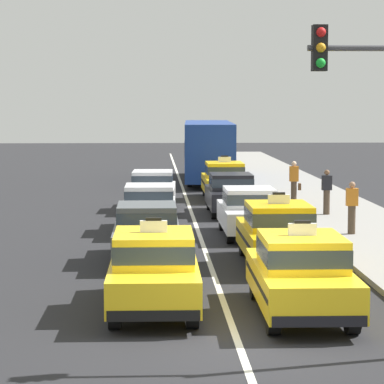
% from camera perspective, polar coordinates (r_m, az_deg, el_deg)
% --- Properties ---
extents(ground_plane, '(160.00, 160.00, 0.00)m').
position_cam_1_polar(ground_plane, '(16.53, 2.91, -9.44)').
color(ground_plane, '#232326').
extents(lane_stripe_left_right, '(0.14, 80.00, 0.01)m').
position_cam_1_polar(lane_stripe_left_right, '(36.17, -0.09, -1.16)').
color(lane_stripe_left_right, silver).
rests_on(lane_stripe_left_right, ground).
extents(sidewalk_curb, '(4.00, 90.00, 0.15)m').
position_cam_1_polar(sidewalk_curb, '(31.98, 10.38, -2.03)').
color(sidewalk_curb, gray).
rests_on(sidewalk_curb, ground).
extents(taxi_left_nearest, '(1.85, 4.57, 1.96)m').
position_cam_1_polar(taxi_left_nearest, '(18.77, -2.42, -4.86)').
color(taxi_left_nearest, black).
rests_on(taxi_left_nearest, ground).
extents(sedan_left_second, '(1.77, 4.31, 1.58)m').
position_cam_1_polar(sedan_left_second, '(24.48, -2.86, -2.46)').
color(sedan_left_second, black).
rests_on(sedan_left_second, ground).
extents(sedan_left_third, '(1.81, 4.32, 1.58)m').
position_cam_1_polar(sedan_left_third, '(30.12, -2.71, -0.93)').
color(sedan_left_third, black).
rests_on(sedan_left_third, ground).
extents(sedan_left_fourth, '(1.93, 4.37, 1.58)m').
position_cam_1_polar(sedan_left_fourth, '(36.26, -2.48, 0.20)').
color(sedan_left_fourth, black).
rests_on(sedan_left_fourth, ground).
extents(taxi_right_nearest, '(1.87, 4.58, 1.96)m').
position_cam_1_polar(taxi_right_nearest, '(18.46, 6.87, -5.07)').
color(taxi_right_nearest, black).
rests_on(taxi_right_nearest, ground).
extents(taxi_right_second, '(1.83, 4.56, 1.96)m').
position_cam_1_polar(taxi_right_second, '(24.01, 5.43, -2.56)').
color(taxi_right_second, black).
rests_on(taxi_right_second, ground).
extents(sedan_right_third, '(1.77, 4.31, 1.58)m').
position_cam_1_polar(sedan_right_third, '(29.12, 3.60, -1.16)').
color(sedan_right_third, black).
rests_on(sedan_right_third, ground).
extents(sedan_right_fourth, '(1.78, 4.31, 1.58)m').
position_cam_1_polar(sedan_right_fourth, '(34.84, 2.46, -0.03)').
color(sedan_right_fourth, black).
rests_on(sedan_right_fourth, ground).
extents(taxi_right_fifth, '(1.83, 4.56, 1.96)m').
position_cam_1_polar(taxi_right_fifth, '(40.21, 2.04, 0.78)').
color(taxi_right_fifth, black).
rests_on(taxi_right_fifth, ground).
extents(bus_right_sixth, '(2.97, 11.29, 3.22)m').
position_cam_1_polar(bus_right_sixth, '(49.36, 1.03, 2.79)').
color(bus_right_sixth, black).
rests_on(bus_right_sixth, ground).
extents(pedestrian_near_crosswalk, '(0.36, 0.24, 1.66)m').
position_cam_1_polar(pedestrian_near_crosswalk, '(33.98, 8.47, 0.01)').
color(pedestrian_near_crosswalk, '#473828').
rests_on(pedestrian_near_crosswalk, sidewalk_curb).
extents(pedestrian_mid_block, '(0.36, 0.24, 1.66)m').
position_cam_1_polar(pedestrian_mid_block, '(29.06, 10.02, -0.96)').
color(pedestrian_mid_block, '#473828').
rests_on(pedestrian_mid_block, sidewalk_curb).
extents(pedestrian_by_storefront, '(0.47, 0.24, 1.73)m').
position_cam_1_polar(pedestrian_by_storefront, '(37.67, 6.44, 0.63)').
color(pedestrian_by_storefront, '#473828').
rests_on(pedestrian_by_storefront, sidewalk_curb).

